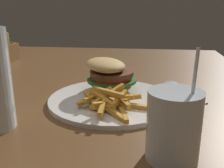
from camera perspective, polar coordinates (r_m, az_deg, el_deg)
dining_table at (r=0.72m, az=-18.74°, el=-9.44°), size 1.45×1.28×0.71m
meal_plate_near at (r=0.62m, az=-0.29°, el=-0.68°), size 0.29×0.29×0.09m
juice_glass at (r=0.39m, az=13.23°, el=-9.42°), size 0.08×0.08×0.17m
spoon at (r=0.73m, az=13.20°, el=-0.33°), size 0.15×0.10×0.01m
condiment_caddy at (r=1.10m, az=-23.01°, el=6.60°), size 0.13×0.09×0.11m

